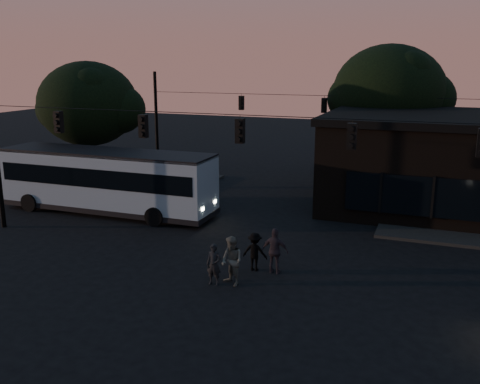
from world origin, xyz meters
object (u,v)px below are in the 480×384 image
(bus, at_px, (107,178))
(pedestrian_c, at_px, (275,251))
(pedestrian_b, at_px, (232,261))
(building, at_px, (465,163))
(pedestrian_d, at_px, (255,252))
(pedestrian_a, at_px, (214,265))

(bus, distance_m, pedestrian_c, 12.50)
(bus, height_order, pedestrian_b, bus)
(building, distance_m, pedestrian_c, 14.81)
(pedestrian_b, height_order, pedestrian_d, pedestrian_b)
(pedestrian_b, bearing_deg, building, 92.60)
(building, relative_size, pedestrian_b, 8.10)
(building, relative_size, pedestrian_a, 9.53)
(pedestrian_d, bearing_deg, pedestrian_b, 77.75)
(bus, xyz_separation_m, pedestrian_b, (10.17, -6.80, -1.01))
(pedestrian_c, bearing_deg, pedestrian_d, 0.43)
(pedestrian_d, bearing_deg, building, -123.17)
(pedestrian_b, bearing_deg, pedestrian_c, 87.28)
(bus, distance_m, pedestrian_b, 12.28)
(pedestrian_c, bearing_deg, bus, -23.49)
(building, distance_m, bus, 20.10)
(bus, xyz_separation_m, pedestrian_a, (9.53, -7.01, -1.16))
(building, distance_m, pedestrian_b, 16.86)
(pedestrian_c, relative_size, pedestrian_d, 1.18)
(building, xyz_separation_m, pedestrian_b, (-8.36, -14.54, -1.76))
(pedestrian_a, xyz_separation_m, pedestrian_d, (0.97, 1.91, -0.01))
(building, xyz_separation_m, pedestrian_d, (-8.02, -12.84, -1.91))
(pedestrian_a, bearing_deg, pedestrian_b, 18.07)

